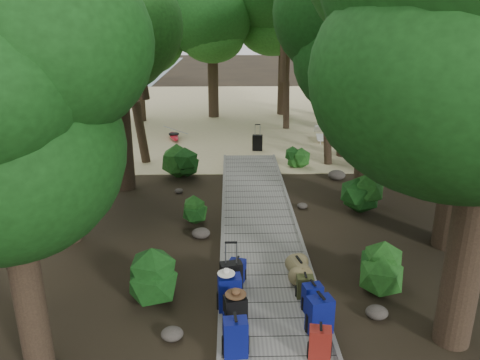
{
  "coord_description": "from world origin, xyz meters",
  "views": [
    {
      "loc": [
        -0.76,
        -10.6,
        5.24
      ],
      "look_at": [
        -0.49,
        1.55,
        1.0
      ],
      "focal_mm": 35.0,
      "sensor_mm": 36.0,
      "label": 1
    }
  ],
  "objects_px": {
    "backpack_left_a": "(235,336)",
    "duffel_right_khaki": "(299,269)",
    "backpack_left_c": "(230,291)",
    "sun_lounger": "(324,135)",
    "backpack_left_b": "(235,311)",
    "backpack_right_c": "(312,296)",
    "backpack_right_d": "(305,286)",
    "backpack_right_a": "(320,342)",
    "suitcase_on_boardwalk": "(231,278)",
    "kayak": "(174,135)",
    "lone_suitcase_on_sand": "(257,143)",
    "backpack_right_b": "(320,314)",
    "backpack_left_d": "(237,269)"
  },
  "relations": [
    {
      "from": "backpack_left_a",
      "to": "duffel_right_khaki",
      "type": "height_order",
      "value": "backpack_left_a"
    },
    {
      "from": "backpack_left_c",
      "to": "sun_lounger",
      "type": "relative_size",
      "value": 0.42
    },
    {
      "from": "backpack_left_a",
      "to": "backpack_left_b",
      "type": "distance_m",
      "value": 0.66
    },
    {
      "from": "backpack_right_c",
      "to": "duffel_right_khaki",
      "type": "xyz_separation_m",
      "value": [
        -0.09,
        1.15,
        -0.09
      ]
    },
    {
      "from": "backpack_right_c",
      "to": "backpack_right_d",
      "type": "height_order",
      "value": "backpack_right_c"
    },
    {
      "from": "backpack_left_b",
      "to": "backpack_right_a",
      "type": "distance_m",
      "value": 1.53
    },
    {
      "from": "backpack_right_c",
      "to": "suitcase_on_boardwalk",
      "type": "height_order",
      "value": "suitcase_on_boardwalk"
    },
    {
      "from": "backpack_left_c",
      "to": "duffel_right_khaki",
      "type": "xyz_separation_m",
      "value": [
        1.43,
        1.1,
        -0.19
      ]
    },
    {
      "from": "kayak",
      "to": "backpack_left_c",
      "type": "bearing_deg",
      "value": -92.86
    },
    {
      "from": "backpack_left_a",
      "to": "lone_suitcase_on_sand",
      "type": "height_order",
      "value": "backpack_left_a"
    },
    {
      "from": "kayak",
      "to": "sun_lounger",
      "type": "height_order",
      "value": "sun_lounger"
    },
    {
      "from": "duffel_right_khaki",
      "to": "sun_lounger",
      "type": "distance_m",
      "value": 11.93
    },
    {
      "from": "sun_lounger",
      "to": "backpack_left_c",
      "type": "bearing_deg",
      "value": -101.96
    },
    {
      "from": "backpack_right_b",
      "to": "backpack_right_d",
      "type": "bearing_deg",
      "value": 78.82
    },
    {
      "from": "backpack_left_d",
      "to": "backpack_right_c",
      "type": "xyz_separation_m",
      "value": [
        1.36,
        -1.09,
        0.04
      ]
    },
    {
      "from": "backpack_right_c",
      "to": "duffel_right_khaki",
      "type": "relative_size",
      "value": 0.98
    },
    {
      "from": "backpack_left_d",
      "to": "backpack_left_a",
      "type": "bearing_deg",
      "value": -73.82
    },
    {
      "from": "backpack_left_b",
      "to": "kayak",
      "type": "bearing_deg",
      "value": 88.12
    },
    {
      "from": "backpack_right_c",
      "to": "lone_suitcase_on_sand",
      "type": "relative_size",
      "value": 0.9
    },
    {
      "from": "backpack_left_b",
      "to": "duffel_right_khaki",
      "type": "bearing_deg",
      "value": 38.7
    },
    {
      "from": "backpack_left_a",
      "to": "duffel_right_khaki",
      "type": "relative_size",
      "value": 1.2
    },
    {
      "from": "duffel_right_khaki",
      "to": "backpack_right_b",
      "type": "bearing_deg",
      "value": -99.36
    },
    {
      "from": "duffel_right_khaki",
      "to": "kayak",
      "type": "height_order",
      "value": "duffel_right_khaki"
    },
    {
      "from": "backpack_left_c",
      "to": "sun_lounger",
      "type": "distance_m",
      "value": 13.38
    },
    {
      "from": "backpack_left_a",
      "to": "duffel_right_khaki",
      "type": "bearing_deg",
      "value": 54.83
    },
    {
      "from": "backpack_right_a",
      "to": "kayak",
      "type": "xyz_separation_m",
      "value": [
        -3.92,
        14.64,
        -0.24
      ]
    },
    {
      "from": "backpack_right_c",
      "to": "backpack_left_d",
      "type": "bearing_deg",
      "value": 128.68
    },
    {
      "from": "backpack_left_a",
      "to": "suitcase_on_boardwalk",
      "type": "height_order",
      "value": "backpack_left_a"
    },
    {
      "from": "backpack_left_c",
      "to": "backpack_right_a",
      "type": "xyz_separation_m",
      "value": [
        1.41,
        -1.33,
        -0.08
      ]
    },
    {
      "from": "backpack_left_d",
      "to": "kayak",
      "type": "xyz_separation_m",
      "value": [
        -2.66,
        12.26,
        -0.18
      ]
    },
    {
      "from": "backpack_right_c",
      "to": "lone_suitcase_on_sand",
      "type": "bearing_deg",
      "value": 79.15
    },
    {
      "from": "backpack_left_b",
      "to": "backpack_right_c",
      "type": "height_order",
      "value": "backpack_left_b"
    },
    {
      "from": "duffel_right_khaki",
      "to": "sun_lounger",
      "type": "height_order",
      "value": "sun_lounger"
    },
    {
      "from": "backpack_left_a",
      "to": "backpack_right_c",
      "type": "height_order",
      "value": "backpack_left_a"
    },
    {
      "from": "backpack_left_a",
      "to": "duffel_right_khaki",
      "type": "xyz_separation_m",
      "value": [
        1.34,
        2.32,
        -0.16
      ]
    },
    {
      "from": "backpack_right_b",
      "to": "lone_suitcase_on_sand",
      "type": "xyz_separation_m",
      "value": [
        -0.36,
        11.99,
        -0.15
      ]
    },
    {
      "from": "backpack_right_b",
      "to": "backpack_right_c",
      "type": "height_order",
      "value": "backpack_right_b"
    },
    {
      "from": "backpack_left_c",
      "to": "backpack_right_c",
      "type": "distance_m",
      "value": 1.52
    },
    {
      "from": "duffel_right_khaki",
      "to": "backpack_left_c",
      "type": "bearing_deg",
      "value": -154.85
    },
    {
      "from": "backpack_left_c",
      "to": "backpack_right_d",
      "type": "xyz_separation_m",
      "value": [
        1.45,
        0.4,
        -0.15
      ]
    },
    {
      "from": "backpack_right_a",
      "to": "backpack_right_c",
      "type": "bearing_deg",
      "value": 94.85
    },
    {
      "from": "backpack_right_b",
      "to": "kayak",
      "type": "bearing_deg",
      "value": 90.81
    },
    {
      "from": "backpack_left_a",
      "to": "backpack_right_a",
      "type": "xyz_separation_m",
      "value": [
        1.32,
        -0.12,
        -0.05
      ]
    },
    {
      "from": "backpack_left_c",
      "to": "suitcase_on_boardwalk",
      "type": "xyz_separation_m",
      "value": [
        0.03,
        0.58,
        -0.06
      ]
    },
    {
      "from": "suitcase_on_boardwalk",
      "to": "backpack_right_c",
      "type": "bearing_deg",
      "value": -34.18
    },
    {
      "from": "backpack_right_a",
      "to": "sun_lounger",
      "type": "xyz_separation_m",
      "value": [
        2.78,
        14.04,
        -0.1
      ]
    },
    {
      "from": "duffel_right_khaki",
      "to": "backpack_left_b",
      "type": "bearing_deg",
      "value": -141.32
    },
    {
      "from": "backpack_left_b",
      "to": "backpack_left_d",
      "type": "xyz_separation_m",
      "value": [
        0.06,
        1.6,
        -0.1
      ]
    },
    {
      "from": "backpack_right_c",
      "to": "lone_suitcase_on_sand",
      "type": "distance_m",
      "value": 11.34
    },
    {
      "from": "lone_suitcase_on_sand",
      "to": "backpack_left_b",
      "type": "bearing_deg",
      "value": -88.5
    }
  ]
}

